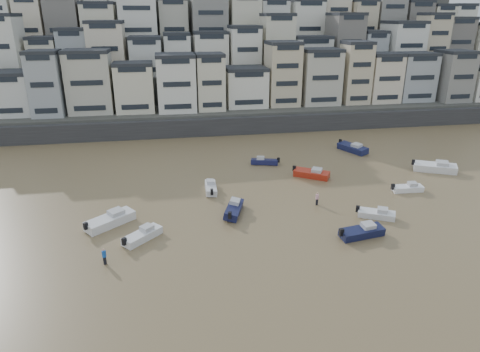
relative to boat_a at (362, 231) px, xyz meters
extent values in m
cube|color=#38383A|center=(-4.18, 45.68, 0.99)|extent=(140.00, 3.00, 3.50)
cube|color=#4C4C47|center=(0.82, 52.68, 1.24)|extent=(140.00, 14.00, 4.00)
cube|color=#4C4C47|center=(0.82, 64.68, 4.24)|extent=(140.00, 14.00, 10.00)
cube|color=#4C4C47|center=(0.82, 76.68, 8.24)|extent=(140.00, 14.00, 18.00)
cube|color=#4C4C47|center=(0.82, 88.68, 12.24)|extent=(140.00, 16.00, 26.00)
cube|color=#4C4C47|center=(0.82, 102.68, 15.24)|extent=(140.00, 18.00, 32.00)
camera|label=1|loc=(-20.66, -38.82, 22.32)|focal=32.00mm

